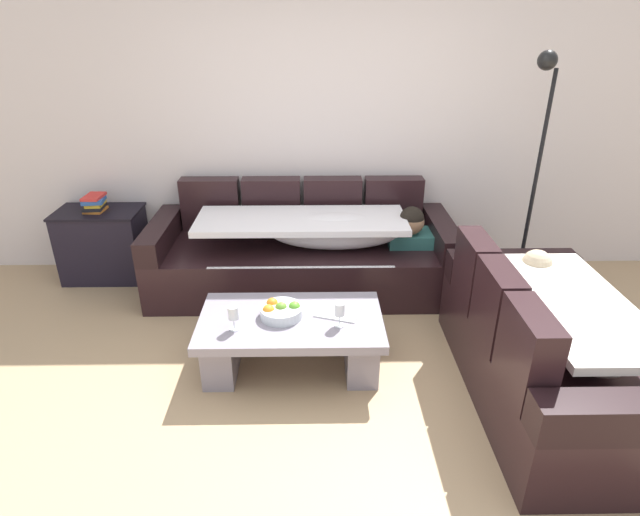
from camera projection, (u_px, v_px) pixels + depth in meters
name	position (u px, v px, depth m)	size (l,w,h in m)	color
ground_plane	(340.00, 416.00, 3.06)	(14.00, 14.00, 0.00)	tan
back_wall	(330.00, 120.00, 4.43)	(9.00, 0.10, 2.70)	silver
couch_along_wall	(307.00, 253.00, 4.39)	(2.53, 0.92, 0.88)	black
couch_near_window	(548.00, 350.00, 3.10)	(0.92, 1.73, 0.88)	black
coffee_table	(291.00, 336.00, 3.41)	(1.20, 0.68, 0.38)	gray
fruit_bowl	(281.00, 311.00, 3.35)	(0.28, 0.28, 0.10)	silver
wine_glass_near_left	(233.00, 314.00, 3.17)	(0.07, 0.07, 0.17)	silver
wine_glass_near_right	(340.00, 310.00, 3.21)	(0.07, 0.07, 0.17)	silver
open_magazine	(338.00, 312.00, 3.41)	(0.28, 0.21, 0.01)	white
side_cabinet	(104.00, 244.00, 4.57)	(0.72, 0.44, 0.64)	black
book_stack_on_cabinet	(94.00, 203.00, 4.40)	(0.19, 0.23, 0.13)	#B76623
floor_lamp	(534.00, 164.00, 4.00)	(0.33, 0.31, 1.95)	black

